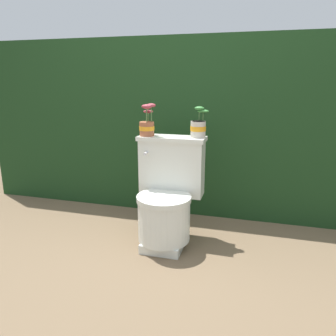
# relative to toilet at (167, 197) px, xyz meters

# --- Properties ---
(ground_plane) EXTENTS (12.00, 12.00, 0.00)m
(ground_plane) POSITION_rel_toilet_xyz_m (0.01, -0.05, -0.36)
(ground_plane) COLOR brown
(hedge_backdrop) EXTENTS (4.02, 0.78, 1.55)m
(hedge_backdrop) POSITION_rel_toilet_xyz_m (0.01, 0.95, 0.42)
(hedge_backdrop) COLOR #193819
(hedge_backdrop) RESTS_ON ground
(toilet) EXTENTS (0.50, 0.51, 0.79)m
(toilet) POSITION_rel_toilet_xyz_m (0.00, 0.00, 0.00)
(toilet) COLOR silver
(toilet) RESTS_ON ground
(potted_plant_left) EXTENTS (0.13, 0.13, 0.24)m
(potted_plant_left) POSITION_rel_toilet_xyz_m (-0.19, 0.11, 0.52)
(potted_plant_left) COLOR #9E5638
(potted_plant_left) RESTS_ON toilet
(potted_plant_midleft) EXTENTS (0.13, 0.11, 0.22)m
(potted_plant_midleft) POSITION_rel_toilet_xyz_m (0.19, 0.15, 0.51)
(potted_plant_midleft) COLOR beige
(potted_plant_midleft) RESTS_ON toilet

